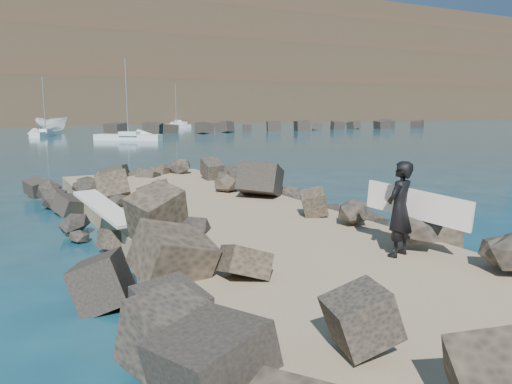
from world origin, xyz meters
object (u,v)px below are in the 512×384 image
(boat_imported, at_px, (52,124))
(surfboard_resting, at_px, (106,213))
(sailboat_b, at_px, (46,134))
(surfer_with_board, at_px, (402,208))

(boat_imported, bearing_deg, surfboard_resting, -135.14)
(sailboat_b, bearing_deg, surfboard_resting, -93.96)
(surfboard_resting, xyz_separation_m, surfer_with_board, (4.76, -4.82, 0.52))
(surfer_with_board, bearing_deg, sailboat_b, 90.88)
(surfer_with_board, distance_m, sailboat_b, 60.20)
(sailboat_b, bearing_deg, surfer_with_board, -89.12)
(surfer_with_board, xyz_separation_m, sailboat_b, (-0.92, 60.18, -1.21))
(surfer_with_board, bearing_deg, boat_imported, 89.13)
(surfer_with_board, bearing_deg, surfboard_resting, 134.61)
(surfboard_resting, relative_size, surfer_with_board, 1.01)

